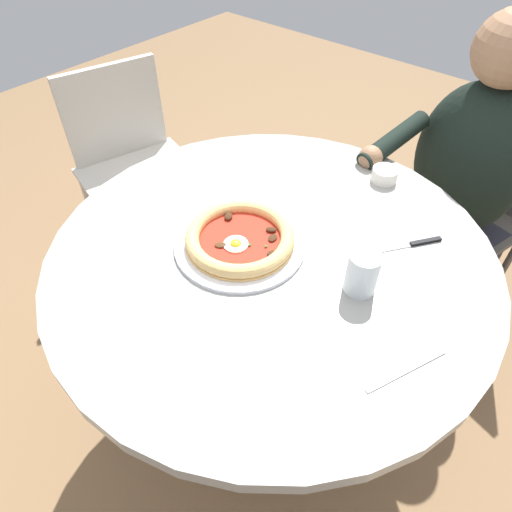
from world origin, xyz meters
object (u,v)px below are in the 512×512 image
at_px(cafe_chair_diner, 476,193).
at_px(cafe_chair_spare_near, 133,157).
at_px(dining_table, 270,282).
at_px(ramekin_capers, 385,174).
at_px(fork_utensil, 406,370).
at_px(pizza_on_plate, 240,239).
at_px(water_glass, 362,275).
at_px(steak_knife, 415,244).
at_px(diner_person, 448,211).

distance_m(cafe_chair_diner, cafe_chair_spare_near, 1.28).
height_order(dining_table, cafe_chair_diner, cafe_chair_diner).
height_order(ramekin_capers, fork_utensil, ramekin_capers).
relative_size(pizza_on_plate, cafe_chair_spare_near, 0.38).
bearing_deg(fork_utensil, dining_table, 77.22).
bearing_deg(water_glass, ramekin_capers, 22.05).
bearing_deg(ramekin_capers, pizza_on_plate, 164.22).
height_order(steak_knife, cafe_chair_diner, cafe_chair_diner).
bearing_deg(diner_person, steak_knife, -173.16).
bearing_deg(dining_table, pizza_on_plate, 120.70).
bearing_deg(pizza_on_plate, fork_utensil, -96.42).
distance_m(dining_table, fork_utensil, 0.42).
xyz_separation_m(steak_knife, diner_person, (0.49, 0.06, -0.24)).
distance_m(steak_knife, diner_person, 0.55).
bearing_deg(pizza_on_plate, water_glass, -77.34).
bearing_deg(dining_table, water_glass, -83.26).
distance_m(dining_table, diner_person, 0.76).
height_order(fork_utensil, cafe_chair_spare_near, cafe_chair_spare_near).
relative_size(dining_table, diner_person, 0.92).
xyz_separation_m(pizza_on_plate, diner_person, (0.76, -0.25, -0.25)).
distance_m(pizza_on_plate, fork_utensil, 0.46).
bearing_deg(fork_utensil, pizza_on_plate, 83.58).
relative_size(dining_table, pizza_on_plate, 3.38).
bearing_deg(fork_utensil, cafe_chair_diner, 9.82).
relative_size(pizza_on_plate, fork_utensil, 1.79).
relative_size(steak_knife, diner_person, 0.14).
xyz_separation_m(water_glass, cafe_chair_diner, (0.84, -0.01, -0.27)).
bearing_deg(water_glass, diner_person, 2.55).
bearing_deg(cafe_chair_spare_near, fork_utensil, -104.50).
distance_m(water_glass, cafe_chair_diner, 0.88).
height_order(diner_person, cafe_chair_spare_near, diner_person).
distance_m(steak_knife, cafe_chair_spare_near, 1.16).
xyz_separation_m(diner_person, cafe_chair_diner, (0.14, -0.04, 0.01)).
distance_m(steak_knife, ramekin_capers, 0.26).
xyz_separation_m(fork_utensil, cafe_chair_spare_near, (0.33, 1.28, -0.24)).
xyz_separation_m(ramekin_capers, cafe_chair_spare_near, (-0.17, 0.95, -0.26)).
bearing_deg(water_glass, steak_knife, -7.88).
bearing_deg(pizza_on_plate, dining_table, -59.30).
bearing_deg(dining_table, cafe_chair_diner, -14.72).
relative_size(dining_table, cafe_chair_diner, 1.19).
bearing_deg(diner_person, fork_utensil, -166.01).
xyz_separation_m(steak_knife, ramekin_capers, (0.18, 0.18, 0.02)).
relative_size(steak_knife, ramekin_capers, 2.36).
relative_size(ramekin_capers, fork_utensil, 0.40).
xyz_separation_m(steak_knife, fork_utensil, (-0.32, -0.14, -0.00)).
distance_m(water_glass, steak_knife, 0.21).
height_order(pizza_on_plate, water_glass, water_glass).
xyz_separation_m(fork_utensil, cafe_chair_diner, (0.95, 0.16, -0.22)).
bearing_deg(cafe_chair_diner, water_glass, 179.53).
xyz_separation_m(pizza_on_plate, fork_utensil, (-0.05, -0.46, -0.02)).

